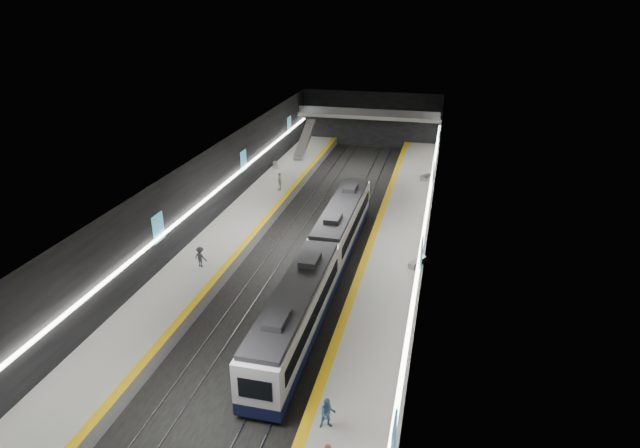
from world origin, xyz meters
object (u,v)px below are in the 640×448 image
(passenger_left_a, at_px, (280,181))
(bench_left_far, at_px, (275,165))
(escalator, at_px, (305,139))
(bench_right_far, at_px, (426,177))
(bench_right_near, at_px, (417,262))
(passenger_left_b, at_px, (200,257))
(train, at_px, (322,260))
(passenger_right_b, at_px, (328,414))

(passenger_left_a, bearing_deg, bench_left_far, 176.53)
(escalator, relative_size, bench_right_far, 4.04)
(bench_right_near, xyz_separation_m, bench_right_far, (-0.59, 21.69, -0.00))
(escalator, xyz_separation_m, passenger_left_b, (0.36, -33.05, -1.04))
(passenger_left_b, bearing_deg, bench_right_far, -107.94)
(train, distance_m, escalator, 33.52)
(passenger_right_b, bearing_deg, train, 83.63)
(bench_right_near, height_order, passenger_right_b, passenger_right_b)
(passenger_right_b, distance_m, passenger_left_b, 19.63)
(train, height_order, bench_left_far, train)
(train, distance_m, passenger_right_b, 15.78)
(bench_right_near, bearing_deg, train, -130.65)
(bench_left_far, xyz_separation_m, bench_right_near, (19.00, -22.06, 0.00))
(escalator, xyz_separation_m, bench_right_near, (17.00, -28.77, -1.66))
(passenger_right_b, bearing_deg, escalator, 85.73)
(bench_left_far, bearing_deg, passenger_left_b, -108.49)
(bench_right_far, height_order, passenger_left_a, passenger_left_a)
(bench_right_far, bearing_deg, passenger_right_b, -72.74)
(bench_left_far, distance_m, passenger_left_a, 8.50)
(train, height_order, bench_right_far, train)
(train, xyz_separation_m, passenger_left_a, (-8.92, 17.40, -0.21))
(bench_right_far, xyz_separation_m, passenger_right_b, (-2.52, -40.20, 0.62))
(escalator, xyz_separation_m, bench_left_far, (-2.00, -6.71, -1.66))
(bench_right_near, distance_m, passenger_left_a, 21.33)
(escalator, xyz_separation_m, passenger_left_a, (1.08, -14.59, -0.91))
(train, relative_size, passenger_right_b, 17.48)
(escalator, height_order, passenger_left_b, escalator)
(train, xyz_separation_m, bench_left_far, (-12.00, 25.28, -0.96))
(train, distance_m, passenger_left_b, 9.70)
(escalator, bearing_deg, bench_left_far, -106.60)
(train, distance_m, bench_right_far, 25.74)
(bench_left_far, bearing_deg, bench_right_far, -24.78)
(train, bearing_deg, escalator, 107.36)
(bench_right_far, bearing_deg, bench_left_far, -160.31)
(bench_right_near, relative_size, passenger_left_b, 1.17)
(bench_right_far, distance_m, passenger_right_b, 40.28)
(passenger_left_a, relative_size, passenger_left_b, 1.16)
(passenger_left_b, bearing_deg, escalator, -75.59)
(bench_right_near, distance_m, bench_right_far, 21.70)
(passenger_right_b, bearing_deg, passenger_left_b, 112.90)
(bench_left_far, relative_size, passenger_left_b, 1.15)
(train, relative_size, passenger_left_b, 17.56)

